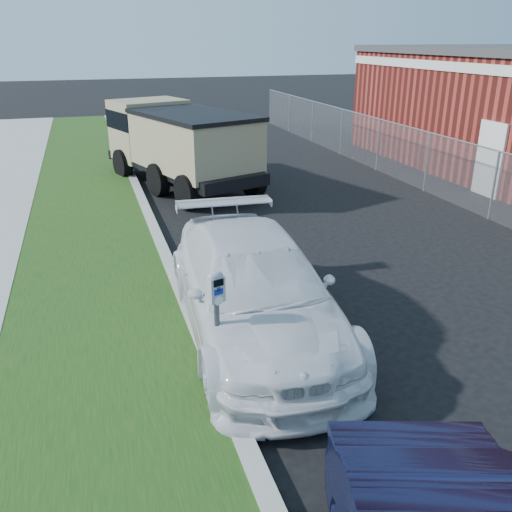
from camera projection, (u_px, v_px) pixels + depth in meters
name	position (u px, v px, depth m)	size (l,w,h in m)	color
ground	(353.00, 323.00, 9.14)	(120.00, 120.00, 0.00)	black
streetside	(9.00, 312.00, 9.34)	(6.12, 50.00, 0.15)	gray
chainlink_fence	(428.00, 151.00, 16.52)	(0.06, 30.06, 30.00)	slate
parking_meter	(216.00, 303.00, 6.98)	(0.25, 0.20, 1.58)	#3F4247
white_wagon	(254.00, 288.00, 8.56)	(2.23, 5.49, 1.59)	white
dump_truck	(177.00, 141.00, 17.19)	(4.27, 6.82, 2.51)	black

